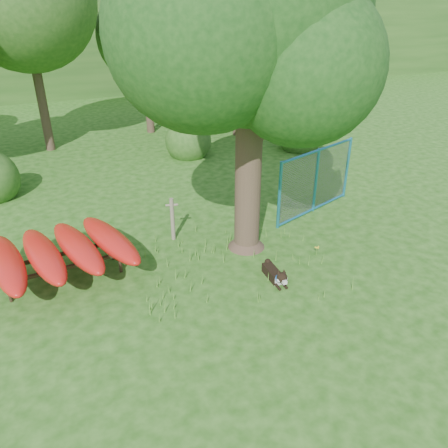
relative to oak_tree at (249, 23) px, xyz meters
name	(u,v)px	position (x,y,z in m)	size (l,w,h in m)	color
ground	(237,291)	(-0.95, -1.66, -5.12)	(80.00, 80.00, 0.00)	#1B4C0F
oak_tree	(249,23)	(0.00, 0.00, 0.00)	(6.09, 5.32, 7.68)	#3B2B20
wooden_post	(172,218)	(-1.52, 1.05, -4.51)	(0.32, 0.13, 1.15)	#6A6150
kayak_rack	(61,251)	(-4.26, 0.25, -4.41)	(3.31, 2.94, 0.92)	black
husky_dog	(276,275)	(-0.02, -1.65, -4.96)	(0.28, 1.02, 0.45)	black
fence_section	(316,181)	(2.76, 1.08, -4.17)	(3.08, 1.17, 3.15)	teal
wildflower_clump	(317,248)	(1.44, -1.07, -4.93)	(0.11, 0.11, 0.24)	#528B2D
bg_tree_c	(144,37)	(0.55, 11.34, -1.01)	(4.00, 4.00, 6.12)	#3B2B20
bg_tree_d	(238,12)	(4.05, 9.34, -0.04)	(4.80, 4.80, 7.50)	#3B2B20
bg_tree_e	(269,6)	(7.05, 12.34, 0.11)	(4.60, 4.60, 7.55)	#3B2B20
shrub_right	(299,149)	(5.55, 6.34, -5.12)	(1.80, 1.80, 1.80)	#26511A
shrub_mid	(189,156)	(1.05, 7.34, -5.12)	(1.80, 1.80, 1.80)	#26511A
wooded_hillside	(73,40)	(-0.95, 26.34, -2.12)	(80.00, 12.00, 6.00)	#26511A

